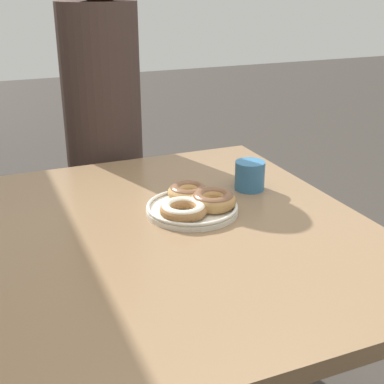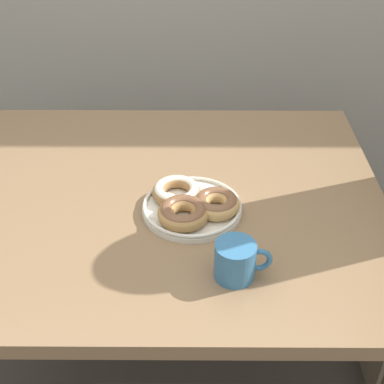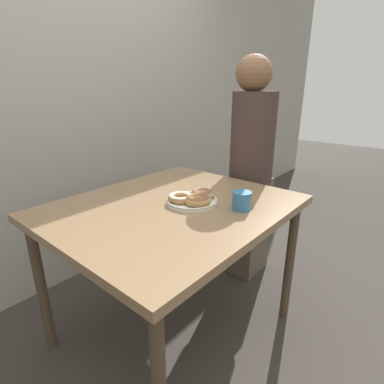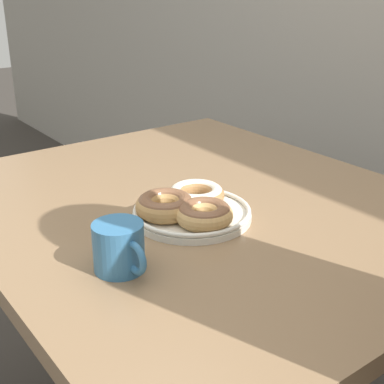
{
  "view_description": "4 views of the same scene",
  "coord_description": "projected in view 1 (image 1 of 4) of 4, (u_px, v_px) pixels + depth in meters",
  "views": [
    {
      "loc": [
        -1.16,
        0.62,
        1.38
      ],
      "look_at": [
        0.07,
        0.1,
        0.84
      ],
      "focal_mm": 50.0,
      "sensor_mm": 36.0,
      "label": 1
    },
    {
      "loc": [
        0.08,
        -0.97,
        1.61
      ],
      "look_at": [
        0.07,
        0.1,
        0.84
      ],
      "focal_mm": 50.0,
      "sensor_mm": 36.0,
      "label": 2
    },
    {
      "loc": [
        -0.99,
        -0.8,
        1.33
      ],
      "look_at": [
        0.07,
        0.1,
        0.84
      ],
      "focal_mm": 28.0,
      "sensor_mm": 36.0,
      "label": 3
    },
    {
      "loc": [
        0.9,
        -0.51,
        1.26
      ],
      "look_at": [
        0.07,
        0.1,
        0.84
      ],
      "focal_mm": 50.0,
      "sensor_mm": 36.0,
      "label": 4
    }
  ],
  "objects": [
    {
      "name": "donut_plate",
      "position": [
        195.0,
        203.0,
        1.45
      ],
      "size": [
        0.27,
        0.25,
        0.06
      ],
      "color": "silver",
      "rests_on": "dining_table"
    },
    {
      "name": "coffee_mug",
      "position": [
        249.0,
        175.0,
        1.61
      ],
      "size": [
        0.13,
        0.09,
        0.09
      ],
      "color": "teal",
      "rests_on": "dining_table"
    },
    {
      "name": "person_figure",
      "position": [
        103.0,
        144.0,
        2.04
      ],
      "size": [
        0.34,
        0.29,
        1.51
      ],
      "color": "brown",
      "rests_on": "ground_plane"
    },
    {
      "name": "dining_table",
      "position": [
        179.0,
        252.0,
        1.41
      ],
      "size": [
        1.16,
        0.97,
        0.78
      ],
      "color": "#846647",
      "rests_on": "ground_plane"
    }
  ]
}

